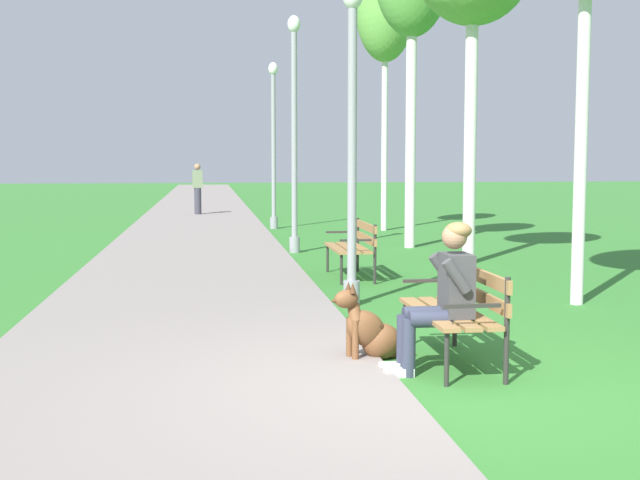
# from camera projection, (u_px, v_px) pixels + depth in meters

# --- Properties ---
(ground_plane) EXTENTS (120.00, 120.00, 0.00)m
(ground_plane) POSITION_uv_depth(u_px,v_px,m) (436.00, 390.00, 6.44)
(ground_plane) COLOR #33752D
(paved_path) EXTENTS (3.48, 60.00, 0.04)m
(paved_path) POSITION_uv_depth(u_px,v_px,m) (200.00, 209.00, 29.85)
(paved_path) COLOR gray
(paved_path) RESTS_ON ground
(park_bench_near) EXTENTS (0.55, 1.50, 0.85)m
(park_bench_near) POSITION_uv_depth(u_px,v_px,m) (458.00, 305.00, 7.21)
(park_bench_near) COLOR olive
(park_bench_near) RESTS_ON ground
(park_bench_mid) EXTENTS (0.55, 1.50, 0.85)m
(park_bench_mid) POSITION_uv_depth(u_px,v_px,m) (354.00, 244.00, 12.54)
(park_bench_mid) COLOR olive
(park_bench_mid) RESTS_ON ground
(person_seated_on_near_bench) EXTENTS (0.74, 0.49, 1.25)m
(person_seated_on_near_bench) POSITION_uv_depth(u_px,v_px,m) (443.00, 291.00, 6.91)
(person_seated_on_near_bench) COLOR #33384C
(person_seated_on_near_bench) RESTS_ON ground
(dog_brown) EXTENTS (0.82, 0.40, 0.71)m
(dog_brown) POSITION_uv_depth(u_px,v_px,m) (371.00, 331.00, 7.37)
(dog_brown) COLOR brown
(dog_brown) RESTS_ON ground
(lamp_post_near) EXTENTS (0.24, 0.24, 3.84)m
(lamp_post_near) POSITION_uv_depth(u_px,v_px,m) (352.00, 140.00, 10.02)
(lamp_post_near) COLOR gray
(lamp_post_near) RESTS_ON ground
(lamp_post_mid) EXTENTS (0.24, 0.24, 4.44)m
(lamp_post_mid) POSITION_uv_depth(u_px,v_px,m) (294.00, 131.00, 15.80)
(lamp_post_mid) COLOR gray
(lamp_post_mid) RESTS_ON ground
(lamp_post_far) EXTENTS (0.24, 0.24, 4.22)m
(lamp_post_far) POSITION_uv_depth(u_px,v_px,m) (274.00, 143.00, 21.43)
(lamp_post_far) COLOR gray
(lamp_post_far) RESTS_ON ground
(birch_tree_fifth) EXTENTS (1.49, 1.62, 6.92)m
(birch_tree_fifth) POSITION_uv_depth(u_px,v_px,m) (385.00, 7.00, 20.59)
(birch_tree_fifth) COLOR silver
(birch_tree_fifth) RESTS_ON ground
(pedestrian_distant) EXTENTS (0.32, 0.22, 1.65)m
(pedestrian_distant) POSITION_uv_depth(u_px,v_px,m) (198.00, 189.00, 26.75)
(pedestrian_distant) COLOR #383842
(pedestrian_distant) RESTS_ON ground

